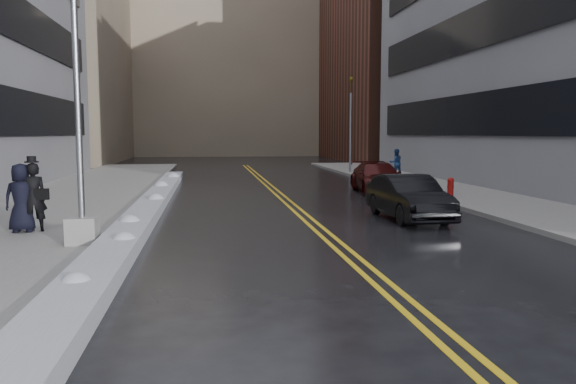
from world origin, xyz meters
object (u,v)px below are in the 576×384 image
object	(u,v)px
lamppost	(79,137)
pedestrian_c	(21,198)
pedestrian_east	(396,163)
car_black	(408,198)
pedestrian_fedora	(33,197)
car_maroon	(378,178)
traffic_signal	(351,121)
fire_hydrant	(451,186)

from	to	relation	value
lamppost	pedestrian_c	bearing A→B (deg)	136.29
lamppost	pedestrian_east	bearing A→B (deg)	53.11
pedestrian_c	car_black	distance (m)	10.73
pedestrian_fedora	car_black	distance (m)	10.45
car_maroon	lamppost	bearing A→B (deg)	-128.57
traffic_signal	pedestrian_fedora	world-z (taller)	traffic_signal
car_black	car_maroon	size ratio (longest dim) A/B	0.90
pedestrian_c	car_maroon	bearing A→B (deg)	-141.95
pedestrian_east	car_black	size ratio (longest dim) A/B	0.38
pedestrian_fedora	pedestrian_east	bearing A→B (deg)	-151.54
pedestrian_east	car_black	bearing A→B (deg)	70.40
pedestrian_fedora	car_maroon	xyz separation A→B (m)	(11.75, 9.15, -0.35)
traffic_signal	car_maroon	xyz separation A→B (m)	(-1.59, -11.09, -2.74)
traffic_signal	pedestrian_fedora	bearing A→B (deg)	-123.39
lamppost	traffic_signal	xyz separation A→B (m)	(11.80, 22.00, 0.87)
fire_hydrant	car_maroon	bearing A→B (deg)	125.74
traffic_signal	car_black	xyz separation A→B (m)	(-2.99, -18.78, -2.72)
car_black	car_maroon	bearing A→B (deg)	78.30
pedestrian_c	car_black	world-z (taller)	pedestrian_c
traffic_signal	pedestrian_c	size ratio (longest dim) A/B	3.48
pedestrian_c	pedestrian_east	xyz separation A→B (m)	(15.25, 16.17, -0.08)
lamppost	pedestrian_fedora	bearing A→B (deg)	131.19
fire_hydrant	pedestrian_c	xyz separation A→B (m)	(-14.11, -6.27, 0.46)
lamppost	traffic_signal	size ratio (longest dim) A/B	1.27
pedestrian_c	lamppost	bearing A→B (deg)	136.98
pedestrian_east	pedestrian_fedora	bearing A→B (deg)	45.04
car_black	lamppost	bearing A→B (deg)	-161.32
car_black	pedestrian_east	bearing A→B (deg)	71.12
traffic_signal	fire_hydrant	bearing A→B (deg)	-87.95
pedestrian_c	pedestrian_fedora	bearing A→B (deg)	-173.40
fire_hydrant	traffic_signal	xyz separation A→B (m)	(-0.50, 14.00, 2.85)
pedestrian_east	traffic_signal	bearing A→B (deg)	-70.38
lamppost	car_black	xyz separation A→B (m)	(8.81, 3.22, -1.85)
fire_hydrant	car_black	xyz separation A→B (m)	(-3.49, -4.78, 0.13)
pedestrian_east	car_black	xyz separation A→B (m)	(-4.63, -14.68, -0.26)
lamppost	car_black	world-z (taller)	lamppost
fire_hydrant	pedestrian_east	size ratio (longest dim) A/B	0.46
car_maroon	car_black	bearing A→B (deg)	-95.78
traffic_signal	pedestrian_east	distance (m)	5.06
pedestrian_fedora	car_black	size ratio (longest dim) A/B	0.42
lamppost	pedestrian_c	xyz separation A→B (m)	(-1.81, 1.73, -1.52)
pedestrian_fedora	pedestrian_c	size ratio (longest dim) A/B	1.01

